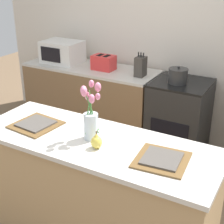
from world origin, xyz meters
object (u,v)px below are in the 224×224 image
plate_setting_right (162,159)px  toaster (104,62)px  pear_figurine (97,141)px  stove_range (179,119)px  microwave (62,52)px  cooking_pot (178,76)px  knife_block (141,67)px  flower_vase (91,117)px  plate_setting_left (36,124)px

plate_setting_right → toaster: bearing=130.7°
pear_figurine → stove_range: bearing=89.0°
toaster → microwave: bearing=178.4°
plate_setting_right → microwave: size_ratio=0.74×
stove_range → toaster: (-0.96, -0.02, 0.53)m
pear_figurine → plate_setting_right: pear_figurine is taller
cooking_pot → knife_block: bearing=177.7°
flower_vase → plate_setting_right: (0.55, -0.03, -0.16)m
plate_setting_right → toaster: toaster is taller
toaster → cooking_pot: size_ratio=1.36×
flower_vase → plate_setting_right: bearing=-3.6°
pear_figurine → toaster: (-0.94, 1.67, 0.01)m
flower_vase → plate_setting_left: size_ratio=1.18×
cooking_pot → microwave: 1.55m
plate_setting_right → plate_setting_left: bearing=180.0°
plate_setting_left → cooking_pot: cooking_pot is taller
microwave → pear_figurine: bearing=-47.4°
plate_setting_left → pear_figurine: bearing=-6.3°
toaster → plate_setting_right: bearing=-49.3°
pear_figurine → flower_vase: bearing=136.9°
flower_vase → microwave: flower_vase is taller
flower_vase → cooking_pot: 1.54m
pear_figurine → plate_setting_right: size_ratio=0.36×
stove_range → cooking_pot: (-0.03, -0.06, 0.52)m
flower_vase → cooking_pot: (0.10, 1.53, -0.11)m
toaster → cooking_pot: bearing=-2.4°
toaster → cooking_pot: (0.93, -0.04, -0.01)m
plate_setting_right → cooking_pot: bearing=105.9°
stove_range → cooking_pot: size_ratio=4.29×
stove_range → microwave: (-1.58, -0.00, 0.58)m
knife_block → flower_vase: bearing=-77.7°
toaster → cooking_pot: cooking_pot is taller
flower_vase → microwave: 2.15m
plate_setting_left → knife_block: knife_block is taller
plate_setting_left → knife_block: 1.59m
cooking_pot → microwave: bearing=177.9°
pear_figurine → plate_setting_left: bearing=173.7°
flower_vase → toaster: (-0.83, 1.57, -0.11)m
cooking_pot → plate_setting_left: bearing=-110.5°
flower_vase → toaster: bearing=117.8°
stove_range → flower_vase: size_ratio=2.12×
plate_setting_left → microwave: size_ratio=0.74×
microwave → plate_setting_right: bearing=-39.1°
stove_range → knife_block: (-0.47, -0.04, 0.55)m
pear_figurine → cooking_pot: (-0.00, 1.63, 0.00)m
toaster → microwave: 0.62m
pear_figurine → cooking_pot: size_ratio=0.62×
stove_range → toaster: size_ratio=3.16×
plate_setting_left → knife_block: bearing=84.8°
plate_setting_right → microwave: microwave is taller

